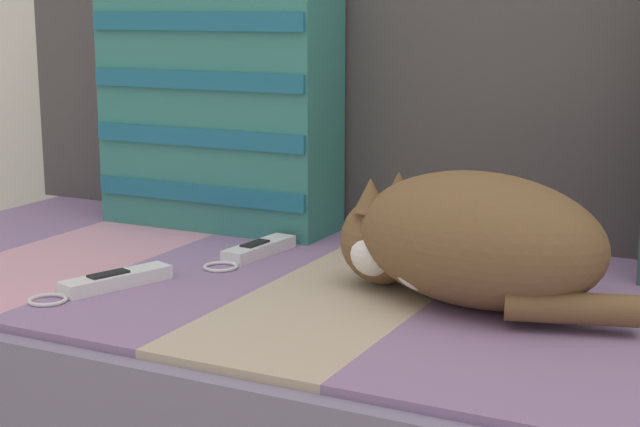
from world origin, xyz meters
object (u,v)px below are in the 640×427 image
(throw_pillow_striped, at_px, (219,105))
(game_remote_near, at_px, (256,250))
(sleeping_cat, at_px, (463,240))
(game_remote_far, at_px, (111,281))

(throw_pillow_striped, bearing_deg, game_remote_near, -44.17)
(sleeping_cat, height_order, game_remote_far, sleeping_cat)
(throw_pillow_striped, xyz_separation_m, game_remote_far, (0.07, -0.38, -0.19))
(sleeping_cat, bearing_deg, throw_pillow_striped, 154.71)
(sleeping_cat, height_order, game_remote_near, sleeping_cat)
(throw_pillow_striped, height_order, game_remote_near, throw_pillow_striped)
(game_remote_near, height_order, game_remote_far, same)
(throw_pillow_striped, height_order, sleeping_cat, throw_pillow_striped)
(sleeping_cat, relative_size, game_remote_far, 1.95)
(game_remote_far, bearing_deg, sleeping_cat, 18.87)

